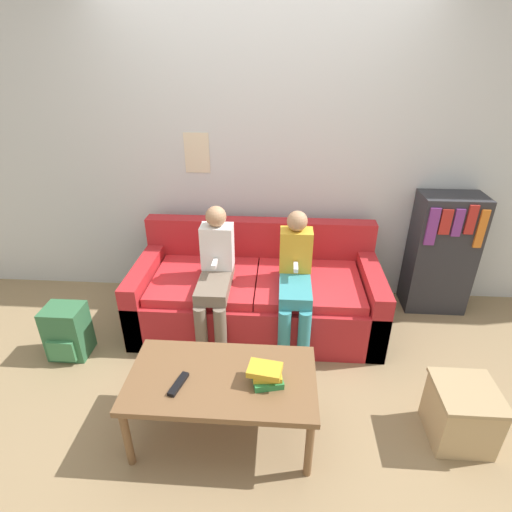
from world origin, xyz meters
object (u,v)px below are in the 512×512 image
couch (257,293)px  storage_box (461,413)px  person_right (295,277)px  coffee_table (222,383)px  person_left (215,272)px  tv_remote (179,384)px  bookshelf (441,253)px  backpack (67,332)px

couch → storage_box: couch is taller
person_right → storage_box: size_ratio=2.79×
coffee_table → person_left: (-0.17, 0.91, 0.19)m
tv_remote → bookshelf: bookshelf is taller
person_right → backpack: person_right is taller
coffee_table → tv_remote: tv_remote is taller
backpack → couch: bearing=20.5°
couch → storage_box: (1.25, -1.06, -0.08)m
couch → backpack: couch is taller
person_right → tv_remote: 1.18m
couch → person_left: size_ratio=1.85×
person_right → storage_box: bearing=-41.6°
coffee_table → tv_remote: 0.24m
tv_remote → bookshelf: bearing=54.7°
person_left → tv_remote: 1.00m
coffee_table → person_left: 0.94m
storage_box → person_right: bearing=138.4°
backpack → coffee_table: bearing=-26.0°
bookshelf → backpack: (-2.90, -0.84, -0.32)m
tv_remote → storage_box: bearing=20.5°
person_left → bookshelf: 1.91m
coffee_table → tv_remote: size_ratio=6.02×
couch → storage_box: size_ratio=5.29×
couch → storage_box: 1.64m
person_right → storage_box: person_right is taller
backpack → tv_remote: bearing=-34.0°
person_left → storage_box: 1.81m
couch → bookshelf: bearing=12.2°
backpack → storage_box: bearing=-11.9°
coffee_table → person_left: person_left is taller
bookshelf → tv_remote: bearing=-140.9°
tv_remote → storage_box: tv_remote is taller
storage_box → bookshelf: bearing=78.5°
person_left → tv_remote: person_left is taller
person_right → bookshelf: (1.24, 0.54, -0.04)m
tv_remote → person_right: bearing=72.4°
couch → person_left: 0.48m
couch → bookshelf: (1.53, 0.33, 0.25)m
coffee_table → backpack: bearing=154.0°
person_left → person_right: bearing=-0.4°
person_left → storage_box: person_left is taller
person_left → person_right: person_left is taller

